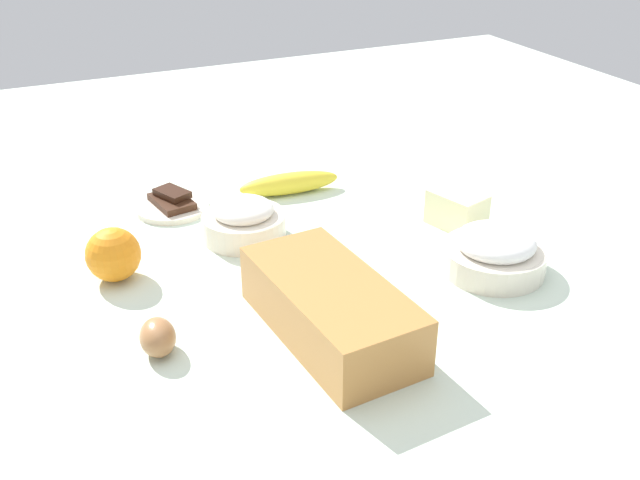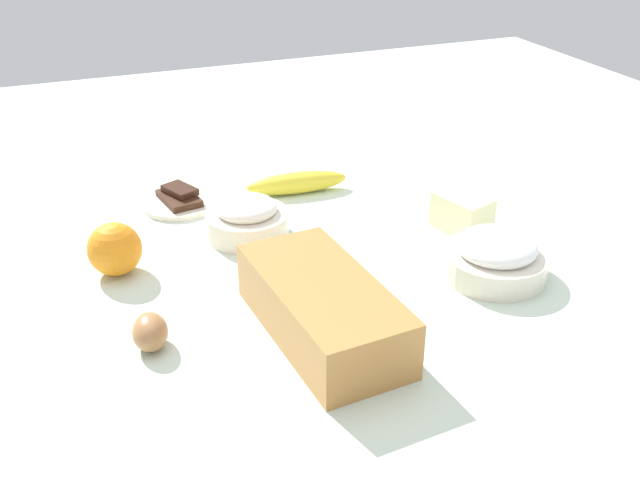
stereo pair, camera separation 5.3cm
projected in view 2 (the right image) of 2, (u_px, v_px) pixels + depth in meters
The scene contains 9 objects.
ground_plane at pixel (320, 268), 1.14m from camera, with size 2.40×2.40×0.02m, color silver.
loaf_pan at pixel (323, 307), 0.95m from camera, with size 0.29×0.15×0.08m.
flour_bowl at pixel (247, 219), 1.20m from camera, with size 0.14×0.14×0.07m.
sugar_bowl at pixel (495, 257), 1.08m from camera, with size 0.16×0.16×0.07m.
banana at pixel (297, 183), 1.36m from camera, with size 0.19×0.04×0.04m, color yellow.
orange_fruit at pixel (115, 249), 1.09m from camera, with size 0.08×0.08×0.08m, color orange.
butter_block at pixel (462, 212), 1.22m from camera, with size 0.09×0.06×0.06m, color #F4EDB2.
egg_near_butter at pixel (150, 332), 0.93m from camera, with size 0.05×0.05×0.06m, color #A46E43.
chocolate_plate at pixel (180, 201), 1.31m from camera, with size 0.13×0.13×0.03m.
Camera 2 is at (-0.91, 0.36, 0.57)m, focal length 40.98 mm.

